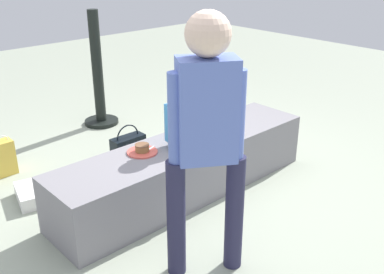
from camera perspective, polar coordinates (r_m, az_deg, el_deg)
name	(u,v)px	position (r m, az deg, el deg)	size (l,w,h in m)	color
ground_plane	(186,192)	(3.61, -0.76, -6.88)	(12.00, 12.00, 0.00)	#9CA590
concrete_ledge	(186,168)	(3.51, -0.78, -3.87)	(2.19, 0.52, 0.43)	gray
child_seated	(183,119)	(3.27, -1.08, 2.29)	(0.28, 0.33, 0.48)	#1D214D
adult_standing	(207,127)	(2.39, 1.86, 1.23)	(0.40, 0.32, 1.52)	#242441
cake_plate	(142,150)	(3.26, -6.26, -1.62)	(0.22, 0.22, 0.07)	#E0594C
railing_post	(98,82)	(4.89, -11.66, 6.72)	(0.36, 0.36, 1.20)	black
water_bottle_near_gift	(108,170)	(3.80, -10.53, -4.10)	(0.06, 0.06, 0.19)	silver
cake_box_white	(39,193)	(3.68, -18.66, -6.62)	(0.31, 0.34, 0.10)	white
handbag_black_leather	(128,148)	(4.07, -7.98, -1.43)	(0.31, 0.13, 0.35)	black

